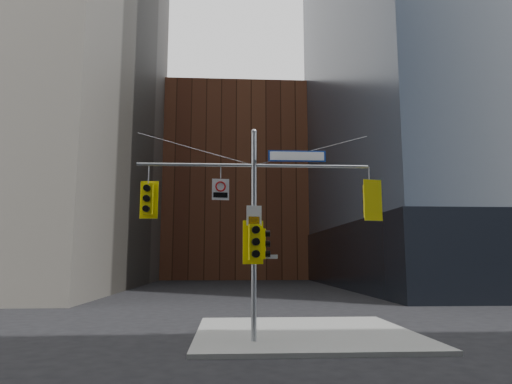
{
  "coord_description": "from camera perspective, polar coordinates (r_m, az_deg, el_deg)",
  "views": [
    {
      "loc": [
        -0.83,
        -13.42,
        2.81
      ],
      "look_at": [
        0.07,
        2.0,
        5.07
      ],
      "focal_mm": 32.0,
      "sensor_mm": 36.0,
      "label": 1
    }
  ],
  "objects": [
    {
      "name": "signal_assembly",
      "position": [
        15.51,
        -0.26,
        -2.4
      ],
      "size": [
        8.0,
        0.8,
        7.3
      ],
      "color": "#999CA1",
      "rests_on": "ground"
    },
    {
      "name": "regulatory_sign_arm",
      "position": [
        15.57,
        -4.45,
        0.41
      ],
      "size": [
        0.58,
        0.12,
        0.73
      ],
      "rotation": [
        0.0,
        0.0,
        0.12
      ],
      "color": "silver",
      "rests_on": "ground"
    },
    {
      "name": "traffic_light_pole_side",
      "position": [
        15.46,
        0.93,
        -6.5
      ],
      "size": [
        0.43,
        0.36,
        1.02
      ],
      "rotation": [
        0.0,
        0.0,
        1.41
      ],
      "color": "#FFEC0D",
      "rests_on": "ground"
    },
    {
      "name": "street_blade_ew",
      "position": [
        15.47,
        1.41,
        -8.09
      ],
      "size": [
        0.7,
        0.11,
        0.14
      ],
      "rotation": [
        0.0,
        0.0,
        -0.11
      ],
      "color": "silver",
      "rests_on": "ground"
    },
    {
      "name": "traffic_light_pole_front",
      "position": [
        15.18,
        -0.22,
        -6.27
      ],
      "size": [
        0.69,
        0.61,
        1.46
      ],
      "rotation": [
        0.0,
        0.0,
        0.17
      ],
      "color": "#FFEC0D",
      "rests_on": "ground"
    },
    {
      "name": "traffic_light_west_arm",
      "position": [
        15.79,
        -13.36,
        -0.87
      ],
      "size": [
        0.62,
        0.5,
        1.29
      ],
      "rotation": [
        0.0,
        0.0,
        -0.06
      ],
      "color": "#FFEC0D",
      "rests_on": "ground"
    },
    {
      "name": "brick_midrise",
      "position": [
        72.29,
        -2.65,
        0.56
      ],
      "size": [
        26.0,
        20.0,
        28.0
      ],
      "primitive_type": "cube",
      "color": "brown",
      "rests_on": "ground"
    },
    {
      "name": "podium_ne",
      "position": [
        53.79,
        29.31,
        -7.09
      ],
      "size": [
        36.4,
        36.4,
        6.0
      ],
      "primitive_type": "cube",
      "color": "black",
      "rests_on": "ground"
    },
    {
      "name": "street_blade_ns",
      "position": [
        15.89,
        -0.36,
        -8.75
      ],
      "size": [
        0.05,
        0.72,
        0.14
      ],
      "rotation": [
        0.0,
        0.0,
        -0.03
      ],
      "color": "#145926",
      "rests_on": "ground"
    },
    {
      "name": "street_sign_blade",
      "position": [
        15.99,
        5.14,
        4.49
      ],
      "size": [
        2.02,
        0.07,
        0.39
      ],
      "rotation": [
        0.0,
        0.0,
        -0.01
      ],
      "color": "navy",
      "rests_on": "ground"
    },
    {
      "name": "sidewalk_corner",
      "position": [
        17.85,
        6.08,
        -17.11
      ],
      "size": [
        8.0,
        8.0,
        0.15
      ],
      "primitive_type": "cube",
      "color": "gray",
      "rests_on": "ground"
    },
    {
      "name": "regulatory_sign_pole",
      "position": [
        15.38,
        -0.24,
        -3.03
      ],
      "size": [
        0.51,
        0.1,
        0.67
      ],
      "rotation": [
        0.0,
        0.0,
        0.13
      ],
      "color": "silver",
      "rests_on": "ground"
    },
    {
      "name": "traffic_light_east_arm",
      "position": [
        16.28,
        14.07,
        -1.07
      ],
      "size": [
        0.67,
        0.62,
        1.42
      ],
      "rotation": [
        0.0,
        0.0,
        3.38
      ],
      "color": "#FFEC0D",
      "rests_on": "ground"
    },
    {
      "name": "ground",
      "position": [
        13.73,
        0.2,
        -20.15
      ],
      "size": [
        160.0,
        160.0,
        0.0
      ],
      "primitive_type": "plane",
      "color": "black",
      "rests_on": "ground"
    }
  ]
}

